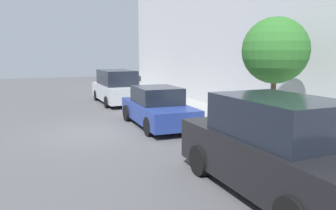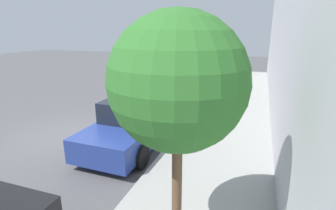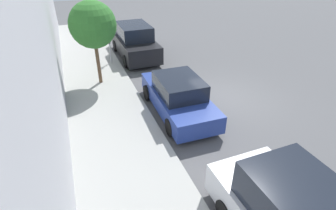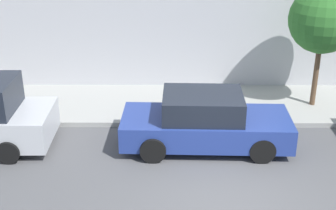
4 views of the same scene
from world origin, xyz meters
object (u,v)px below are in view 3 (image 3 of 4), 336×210
(parked_sedan_second, at_px, (178,96))
(parking_meter_near, at_px, (110,47))
(parked_suv_nearest, at_px, (135,42))
(street_tree, at_px, (93,25))

(parked_sedan_second, height_order, parking_meter_near, parking_meter_near)
(parked_suv_nearest, xyz_separation_m, street_tree, (2.61, 3.23, 1.98))
(parked_sedan_second, xyz_separation_m, street_tree, (2.56, -3.64, 2.19))
(parked_sedan_second, distance_m, parking_meter_near, 6.29)
(parked_sedan_second, relative_size, parking_meter_near, 3.13)
(street_tree, bearing_deg, parked_sedan_second, 125.05)
(parked_suv_nearest, xyz_separation_m, parked_sedan_second, (0.05, 6.88, -0.21))
(parked_sedan_second, height_order, street_tree, street_tree)
(parking_meter_near, height_order, street_tree, street_tree)
(parked_sedan_second, bearing_deg, parked_suv_nearest, -90.43)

